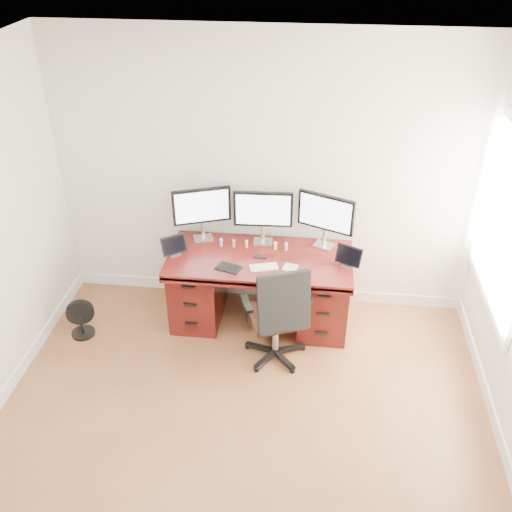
# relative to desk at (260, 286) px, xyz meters

# --- Properties ---
(ground) EXTENTS (4.50, 4.50, 0.00)m
(ground) POSITION_rel_desk_xyz_m (0.00, -1.83, -0.40)
(ground) COLOR brown
(ground) RESTS_ON ground
(back_wall) EXTENTS (4.00, 0.10, 2.70)m
(back_wall) POSITION_rel_desk_xyz_m (0.00, 0.42, 0.95)
(back_wall) COLOR white
(back_wall) RESTS_ON ground
(desk) EXTENTS (1.70, 0.80, 0.75)m
(desk) POSITION_rel_desk_xyz_m (0.00, 0.00, 0.00)
(desk) COLOR #4C110F
(desk) RESTS_ON ground
(office_chair) EXTENTS (0.70, 0.70, 1.02)m
(office_chair) POSITION_rel_desk_xyz_m (0.21, -0.55, -0.07)
(office_chair) COLOR black
(office_chair) RESTS_ON ground
(floor_fan) EXTENTS (0.26, 0.22, 0.38)m
(floor_fan) POSITION_rel_desk_xyz_m (-1.66, -0.43, -0.22)
(floor_fan) COLOR black
(floor_fan) RESTS_ON ground
(monitor_left) EXTENTS (0.53, 0.23, 0.53)m
(monitor_left) POSITION_rel_desk_xyz_m (-0.58, 0.24, 0.68)
(monitor_left) COLOR silver
(monitor_left) RESTS_ON desk
(monitor_center) EXTENTS (0.55, 0.15, 0.53)m
(monitor_center) POSITION_rel_desk_xyz_m (0.00, 0.24, 0.68)
(monitor_center) COLOR silver
(monitor_center) RESTS_ON desk
(monitor_right) EXTENTS (0.52, 0.25, 0.53)m
(monitor_right) POSITION_rel_desk_xyz_m (0.58, 0.24, 0.68)
(monitor_right) COLOR silver
(monitor_right) RESTS_ON desk
(tablet_left) EXTENTS (0.23, 0.19, 0.19)m
(tablet_left) POSITION_rel_desk_xyz_m (-0.79, -0.08, 0.43)
(tablet_left) COLOR silver
(tablet_left) RESTS_ON desk
(tablet_right) EXTENTS (0.25, 0.16, 0.19)m
(tablet_right) POSITION_rel_desk_xyz_m (0.80, -0.08, 0.43)
(tablet_right) COLOR silver
(tablet_right) RESTS_ON desk
(keyboard) EXTENTS (0.27, 0.17, 0.01)m
(keyboard) POSITION_rel_desk_xyz_m (0.06, -0.21, 0.36)
(keyboard) COLOR white
(keyboard) RESTS_ON desk
(trackpad) EXTENTS (0.14, 0.14, 0.01)m
(trackpad) POSITION_rel_desk_xyz_m (0.29, -0.18, 0.35)
(trackpad) COLOR silver
(trackpad) RESTS_ON desk
(drawing_tablet) EXTENTS (0.25, 0.20, 0.01)m
(drawing_tablet) POSITION_rel_desk_xyz_m (-0.25, -0.25, 0.35)
(drawing_tablet) COLOR black
(drawing_tablet) RESTS_ON desk
(phone) EXTENTS (0.12, 0.07, 0.01)m
(phone) POSITION_rel_desk_xyz_m (0.01, -0.03, 0.35)
(phone) COLOR black
(phone) RESTS_ON desk
(figurine_blue) EXTENTS (0.03, 0.03, 0.08)m
(figurine_blue) POSITION_rel_desk_xyz_m (-0.39, 0.12, 0.39)
(figurine_blue) COLOR #6891E3
(figurine_blue) RESTS_ON desk
(figurine_brown) EXTENTS (0.03, 0.03, 0.08)m
(figurine_brown) POSITION_rel_desk_xyz_m (-0.27, 0.12, 0.39)
(figurine_brown) COLOR brown
(figurine_brown) RESTS_ON desk
(figurine_orange) EXTENTS (0.03, 0.03, 0.08)m
(figurine_orange) POSITION_rel_desk_xyz_m (-0.14, 0.12, 0.39)
(figurine_orange) COLOR #E38D58
(figurine_orange) RESTS_ON desk
(figurine_yellow) EXTENTS (0.03, 0.03, 0.08)m
(figurine_yellow) POSITION_rel_desk_xyz_m (0.13, 0.12, 0.39)
(figurine_yellow) COLOR #E2B864
(figurine_yellow) RESTS_ON desk
(figurine_purple) EXTENTS (0.03, 0.03, 0.08)m
(figurine_purple) POSITION_rel_desk_xyz_m (0.23, 0.12, 0.39)
(figurine_purple) COLOR #BD7BE2
(figurine_purple) RESTS_ON desk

